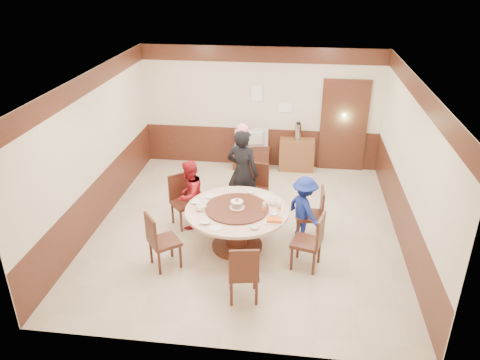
# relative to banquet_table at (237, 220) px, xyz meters

# --- Properties ---
(room) EXTENTS (6.00, 6.04, 2.84)m
(room) POSITION_rel_banquet_table_xyz_m (0.09, 0.67, 0.55)
(room) COLOR beige
(room) RESTS_ON ground
(banquet_table) EXTENTS (1.74, 1.74, 0.78)m
(banquet_table) POSITION_rel_banquet_table_xyz_m (0.00, 0.00, 0.00)
(banquet_table) COLOR #441F15
(banquet_table) RESTS_ON ground
(chair_0) EXTENTS (0.46, 0.45, 0.97)m
(chair_0) POSITION_rel_banquet_table_xyz_m (1.24, 0.46, -0.23)
(chair_0) COLOR #441F15
(chair_0) RESTS_ON ground
(chair_1) EXTENTS (0.52, 0.53, 0.97)m
(chair_1) POSITION_rel_banquet_table_xyz_m (0.19, 1.29, -0.23)
(chair_1) COLOR #441F15
(chair_1) RESTS_ON ground
(chair_2) EXTENTS (0.62, 0.62, 0.97)m
(chair_2) POSITION_rel_banquet_table_xyz_m (-1.07, 0.65, -0.23)
(chair_2) COLOR #441F15
(chair_2) RESTS_ON ground
(chair_3) EXTENTS (0.62, 0.62, 0.97)m
(chair_3) POSITION_rel_banquet_table_xyz_m (-1.10, -0.69, -0.23)
(chair_3) COLOR #441F15
(chair_3) RESTS_ON ground
(chair_4) EXTENTS (0.51, 0.52, 0.97)m
(chair_4) POSITION_rel_banquet_table_xyz_m (0.27, -1.33, -0.23)
(chair_4) COLOR #441F15
(chair_4) RESTS_ON ground
(chair_5) EXTENTS (0.55, 0.54, 0.97)m
(chair_5) POSITION_rel_banquet_table_xyz_m (1.19, -0.42, -0.23)
(chair_5) COLOR #441F15
(chair_5) RESTS_ON ground
(person_standing) EXTENTS (0.74, 0.61, 1.76)m
(person_standing) POSITION_rel_banquet_table_xyz_m (-0.05, 1.18, 0.35)
(person_standing) COLOR black
(person_standing) RESTS_ON ground
(person_red) EXTENTS (0.68, 0.76, 1.31)m
(person_red) POSITION_rel_banquet_table_xyz_m (-0.95, 0.60, 0.12)
(person_red) COLOR #A51620
(person_red) RESTS_ON ground
(person_blue) EXTENTS (0.83, 0.90, 1.22)m
(person_blue) POSITION_rel_banquet_table_xyz_m (1.12, 0.39, 0.07)
(person_blue) COLOR navy
(person_blue) RESTS_ON ground
(birthday_cake) EXTENTS (0.26, 0.26, 0.18)m
(birthday_cake) POSITION_rel_banquet_table_xyz_m (-0.00, -0.00, 0.31)
(birthday_cake) COLOR white
(birthday_cake) RESTS_ON banquet_table
(teapot_left) EXTENTS (0.17, 0.15, 0.13)m
(teapot_left) POSITION_rel_banquet_table_xyz_m (-0.61, -0.13, 0.28)
(teapot_left) COLOR white
(teapot_left) RESTS_ON banquet_table
(teapot_right) EXTENTS (0.17, 0.15, 0.13)m
(teapot_right) POSITION_rel_banquet_table_xyz_m (0.59, 0.22, 0.28)
(teapot_right) COLOR white
(teapot_right) RESTS_ON banquet_table
(bowl_0) EXTENTS (0.14, 0.14, 0.03)m
(bowl_0) POSITION_rel_banquet_table_xyz_m (-0.53, 0.34, 0.23)
(bowl_0) COLOR white
(bowl_0) RESTS_ON banquet_table
(bowl_1) EXTENTS (0.14, 0.14, 0.04)m
(bowl_1) POSITION_rel_banquet_table_xyz_m (0.35, -0.58, 0.24)
(bowl_1) COLOR white
(bowl_1) RESTS_ON banquet_table
(bowl_2) EXTENTS (0.17, 0.17, 0.04)m
(bowl_2) POSITION_rel_banquet_table_xyz_m (-0.44, -0.51, 0.24)
(bowl_2) COLOR white
(bowl_2) RESTS_ON banquet_table
(bowl_3) EXTENTS (0.13, 0.13, 0.04)m
(bowl_3) POSITION_rel_banquet_table_xyz_m (0.63, -0.12, 0.24)
(bowl_3) COLOR white
(bowl_3) RESTS_ON banquet_table
(bowl_4) EXTENTS (0.15, 0.15, 0.04)m
(bowl_4) POSITION_rel_banquet_table_xyz_m (-0.72, 0.11, 0.24)
(bowl_4) COLOR white
(bowl_4) RESTS_ON banquet_table
(bowl_5) EXTENTS (0.13, 0.13, 0.04)m
(bowl_5) POSITION_rel_banquet_table_xyz_m (0.16, 0.62, 0.24)
(bowl_5) COLOR white
(bowl_5) RESTS_ON banquet_table
(saucer_near) EXTENTS (0.18, 0.18, 0.01)m
(saucer_near) POSITION_rel_banquet_table_xyz_m (-0.25, -0.65, 0.22)
(saucer_near) COLOR white
(saucer_near) RESTS_ON banquet_table
(saucer_far) EXTENTS (0.18, 0.18, 0.01)m
(saucer_far) POSITION_rel_banquet_table_xyz_m (0.45, 0.50, 0.22)
(saucer_far) COLOR white
(saucer_far) RESTS_ON banquet_table
(shrimp_platter) EXTENTS (0.30, 0.20, 0.06)m
(shrimp_platter) POSITION_rel_banquet_table_xyz_m (0.65, -0.35, 0.24)
(shrimp_platter) COLOR white
(shrimp_platter) RESTS_ON banquet_table
(bottle_0) EXTENTS (0.06, 0.06, 0.16)m
(bottle_0) POSITION_rel_banquet_table_xyz_m (0.45, -0.03, 0.30)
(bottle_0) COLOR white
(bottle_0) RESTS_ON banquet_table
(bottle_1) EXTENTS (0.06, 0.06, 0.16)m
(bottle_1) POSITION_rel_banquet_table_xyz_m (0.70, 0.02, 0.30)
(bottle_1) COLOR white
(bottle_1) RESTS_ON banquet_table
(tv_stand) EXTENTS (0.85, 0.45, 0.50)m
(tv_stand) POSITION_rel_banquet_table_xyz_m (-0.10, 3.40, -0.28)
(tv_stand) COLOR #441F15
(tv_stand) RESTS_ON ground
(television) EXTENTS (0.79, 0.26, 0.45)m
(television) POSITION_rel_banquet_table_xyz_m (-0.10, 3.40, 0.19)
(television) COLOR gray
(television) RESTS_ON tv_stand
(side_cabinet) EXTENTS (0.80, 0.40, 0.75)m
(side_cabinet) POSITION_rel_banquet_table_xyz_m (0.96, 3.43, -0.16)
(side_cabinet) COLOR brown
(side_cabinet) RESTS_ON ground
(thermos) EXTENTS (0.15, 0.15, 0.38)m
(thermos) POSITION_rel_banquet_table_xyz_m (0.96, 3.43, 0.41)
(thermos) COLOR silver
(thermos) RESTS_ON side_cabinet
(notice_left) EXTENTS (0.25, 0.00, 0.35)m
(notice_left) POSITION_rel_banquet_table_xyz_m (-0.02, 3.61, 1.22)
(notice_left) COLOR white
(notice_left) RESTS_ON room
(notice_right) EXTENTS (0.30, 0.00, 0.22)m
(notice_right) POSITION_rel_banquet_table_xyz_m (0.63, 3.61, 0.92)
(notice_right) COLOR white
(notice_right) RESTS_ON room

